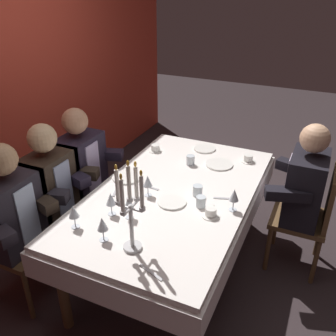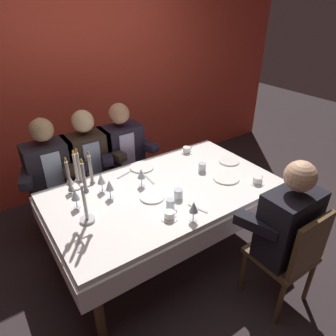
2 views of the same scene
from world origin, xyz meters
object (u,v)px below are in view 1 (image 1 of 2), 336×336
object	(u,v)px
wine_glass_0	(148,181)
wine_glass_1	(129,203)
seated_diner_2	(80,166)
dining_table	(174,204)
coffee_cup_0	(248,159)
coffee_cup_1	(155,148)
coffee_cup_2	(211,212)
water_tumbler_1	(190,160)
seated_diner_0	(13,212)
dinner_plate_3	(172,202)
wine_glass_2	(234,196)
water_tumbler_0	(198,191)
dinner_plate_2	(219,164)
dinner_plate_0	(205,149)
wine_glass_3	(74,212)
seated_diner_3	(306,187)
seated_diner_1	(50,186)
dinner_plate_1	(127,177)
water_tumbler_2	(201,202)
wine_glass_4	(111,200)
candelabra	(130,209)

from	to	relation	value
wine_glass_0	wine_glass_1	distance (m)	0.30
seated_diner_2	dining_table	bearing A→B (deg)	-93.00
wine_glass_0	coffee_cup_0	bearing A→B (deg)	-32.11
coffee_cup_0	coffee_cup_1	size ratio (longest dim) A/B	1.00
coffee_cup_2	water_tumbler_1	bearing A→B (deg)	31.78
dining_table	coffee_cup_1	xyz separation A→B (m)	(0.57, 0.43, 0.15)
dining_table	seated_diner_0	world-z (taller)	seated_diner_0
dinner_plate_3	wine_glass_2	distance (m)	0.44
water_tumbler_0	seated_diner_2	distance (m)	1.07
dining_table	dinner_plate_2	world-z (taller)	dinner_plate_2
dinner_plate_0	wine_glass_0	world-z (taller)	wine_glass_0
wine_glass_3	seated_diner_2	bearing A→B (deg)	34.86
seated_diner_3	seated_diner_2	bearing A→B (deg)	103.45
seated_diner_1	dinner_plate_3	bearing A→B (deg)	-79.51
coffee_cup_2	coffee_cup_0	bearing A→B (deg)	-2.15
coffee_cup_2	seated_diner_0	distance (m)	1.34
seated_diner_3	dinner_plate_1	bearing A→B (deg)	109.00
water_tumbler_2	seated_diner_3	world-z (taller)	seated_diner_3
dinner_plate_3	wine_glass_3	distance (m)	0.68
dinner_plate_2	seated_diner_3	size ratio (longest dim) A/B	0.19
wine_glass_3	wine_glass_4	distance (m)	0.26
dinner_plate_3	coffee_cup_2	size ratio (longest dim) A/B	1.55
wine_glass_1	water_tumbler_1	world-z (taller)	wine_glass_1
water_tumbler_2	coffee_cup_2	bearing A→B (deg)	-127.34
wine_glass_0	coffee_cup_0	size ratio (longest dim) A/B	1.24
dinner_plate_0	coffee_cup_2	xyz separation A→B (m)	(-0.98, -0.39, 0.02)
dinner_plate_1	wine_glass_4	distance (m)	0.51
coffee_cup_1	seated_diner_3	xyz separation A→B (m)	(-0.10, -1.32, -0.03)
wine_glass_4	seated_diner_2	bearing A→B (deg)	51.87
dinner_plate_2	coffee_cup_0	distance (m)	0.27
candelabra	seated_diner_1	xyz separation A→B (m)	(0.37, 0.93, -0.28)
seated_diner_1	seated_diner_0	bearing A→B (deg)	180.00
water_tumbler_0	water_tumbler_1	size ratio (longest dim) A/B	1.01
water_tumbler_1	coffee_cup_1	size ratio (longest dim) A/B	0.61
seated_diner_1	dinner_plate_1	bearing A→B (deg)	-53.31
wine_glass_4	water_tumbler_1	size ratio (longest dim) A/B	2.03
wine_glass_2	wine_glass_3	size ratio (longest dim) A/B	1.00
wine_glass_0	water_tumbler_0	bearing A→B (deg)	-65.64
dinner_plate_1	wine_glass_3	world-z (taller)	wine_glass_3
coffee_cup_2	wine_glass_3	bearing A→B (deg)	122.57
wine_glass_2	seated_diner_2	bearing A→B (deg)	85.29
dinner_plate_0	coffee_cup_1	world-z (taller)	coffee_cup_1
wine_glass_4	seated_diner_0	world-z (taller)	seated_diner_0
water_tumbler_2	coffee_cup_1	world-z (taller)	water_tumbler_2
dinner_plate_0	seated_diner_2	bearing A→B (deg)	131.08
wine_glass_2	seated_diner_3	distance (m)	0.69
candelabra	seated_diner_3	xyz separation A→B (m)	(1.16, -0.85, -0.28)
dinner_plate_1	water_tumbler_2	bearing A→B (deg)	-101.66
wine_glass_3	seated_diner_2	size ratio (longest dim) A/B	0.13
seated_diner_1	seated_diner_2	world-z (taller)	same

